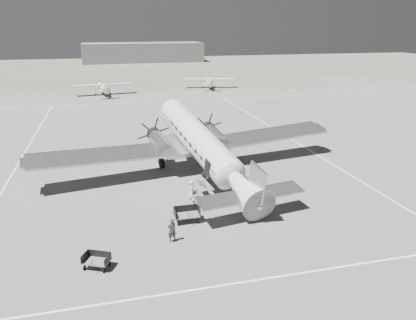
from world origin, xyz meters
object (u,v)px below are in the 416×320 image
at_px(light_plane_right, 209,83).
at_px(light_plane_left, 103,89).
at_px(baggage_cart_near, 187,215).
at_px(baggage_cart_far, 96,261).
at_px(ground_crew, 172,230).
at_px(hangar_main, 143,52).
at_px(dc3_airliner, 202,146).
at_px(passenger, 191,190).
at_px(ramp_agent, 196,198).

bearing_deg(light_plane_right, light_plane_left, -159.75).
distance_m(baggage_cart_near, baggage_cart_far, 7.42).
distance_m(baggage_cart_near, ground_crew, 2.83).
height_order(baggage_cart_near, ground_crew, ground_crew).
xyz_separation_m(hangar_main, ground_crew, (-10.73, -128.81, -2.50)).
bearing_deg(light_plane_left, baggage_cart_far, -98.98).
bearing_deg(baggage_cart_near, hangar_main, 86.11).
distance_m(hangar_main, dc3_airliner, 118.20).
distance_m(baggage_cart_near, passenger, 3.91).
distance_m(dc3_airliner, light_plane_right, 52.68).
relative_size(hangar_main, light_plane_right, 3.77).
bearing_deg(baggage_cart_far, passenger, 74.07).
distance_m(dc3_airliner, ground_crew, 11.86).
bearing_deg(baggage_cart_far, ground_crew, 48.01).
bearing_deg(light_plane_left, ground_crew, -94.46).
distance_m(baggage_cart_far, passenger, 10.77).
height_order(light_plane_left, passenger, light_plane_left).
height_order(dc3_airliner, baggage_cart_far, dc3_airliner).
distance_m(light_plane_left, ground_crew, 58.05).
xyz_separation_m(baggage_cart_far, ramp_agent, (7.10, 6.28, 0.37)).
xyz_separation_m(light_plane_right, baggage_cart_far, (-22.76, -63.52, -0.72)).
distance_m(hangar_main, light_plane_right, 67.61).
distance_m(light_plane_right, baggage_cart_near, 61.54).
bearing_deg(baggage_cart_far, light_plane_right, 96.03).
xyz_separation_m(light_plane_right, ground_crew, (-18.16, -61.64, -0.36)).
height_order(dc3_airliner, light_plane_left, dc3_airliner).
bearing_deg(baggage_cart_far, hangar_main, 109.05).
height_order(dc3_airliner, passenger, dc3_airliner).
bearing_deg(ramp_agent, dc3_airliner, -6.88).
height_order(ramp_agent, passenger, ramp_agent).
distance_m(light_plane_right, ground_crew, 64.26).
relative_size(hangar_main, baggage_cart_near, 22.80).
distance_m(light_plane_left, light_plane_right, 22.30).
bearing_deg(passenger, ramp_agent, -174.49).
xyz_separation_m(light_plane_left, baggage_cart_near, (5.27, -55.50, -0.68)).
bearing_deg(baggage_cart_far, light_plane_left, 115.00).
height_order(hangar_main, light_plane_left, hangar_main).
distance_m(light_plane_left, ramp_agent, 53.90).
distance_m(hangar_main, baggage_cart_near, 126.76).
relative_size(dc3_airliner, light_plane_left, 2.56).
bearing_deg(passenger, light_plane_right, -8.46).
bearing_deg(passenger, light_plane_left, 14.28).
relative_size(light_plane_left, ground_crew, 7.23).
distance_m(dc3_airliner, baggage_cart_near, 9.20).
bearing_deg(baggage_cart_near, ground_crew, -120.62).
distance_m(hangar_main, light_plane_left, 72.39).
xyz_separation_m(baggage_cart_near, ground_crew, (-1.45, -2.42, 0.28)).
bearing_deg(ramp_agent, baggage_cart_near, 162.95).
relative_size(hangar_main, passenger, 27.72).
bearing_deg(ramp_agent, light_plane_right, -4.26).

